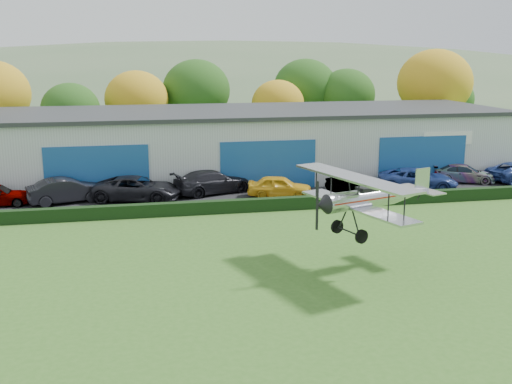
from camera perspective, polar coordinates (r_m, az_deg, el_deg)
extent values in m
plane|color=#35651F|center=(22.99, 0.89, -12.34)|extent=(300.00, 300.00, 0.00)
cube|color=black|center=(43.09, -1.17, -0.16)|extent=(48.00, 9.00, 0.05)
cube|color=black|center=(38.43, 0.11, -1.21)|extent=(46.00, 0.60, 0.80)
cube|color=#B2B7BC|center=(49.75, -0.36, 4.53)|extent=(40.00, 12.00, 5.00)
cube|color=#2D3033|center=(49.43, -0.37, 7.57)|extent=(40.60, 12.60, 0.30)
cube|color=#194C92|center=(43.07, -14.63, 1.83)|extent=(7.00, 0.12, 3.60)
cube|color=#194C92|center=(44.03, 1.16, 2.49)|extent=(7.00, 0.12, 3.60)
cube|color=#194C92|center=(48.06, 15.28, 2.92)|extent=(7.00, 0.12, 3.60)
cylinder|color=#3D2614|center=(59.18, -16.74, 4.09)|extent=(0.36, 0.36, 2.45)
ellipsoid|color=#1E4C14|center=(58.78, -16.96, 7.43)|extent=(5.32, 5.32, 4.79)
cylinder|color=#3D2614|center=(60.88, -10.94, 4.81)|extent=(0.36, 0.36, 2.80)
ellipsoid|color=#B58016|center=(60.46, -11.11, 8.52)|extent=(6.08, 6.08, 5.47)
cylinder|color=#3D2614|center=(63.17, -5.51, 5.44)|extent=(0.36, 0.36, 3.15)
ellipsoid|color=#1E4C14|center=(62.74, -5.60, 9.47)|extent=(6.84, 6.84, 6.16)
cylinder|color=#3D2614|center=(62.60, 2.02, 5.10)|extent=(0.36, 0.36, 2.45)
ellipsoid|color=#B58016|center=(62.22, 2.05, 8.26)|extent=(5.32, 5.32, 4.79)
cylinder|color=#3D2614|center=(66.76, 8.35, 5.61)|extent=(0.36, 0.36, 2.80)
ellipsoid|color=#1E4C14|center=(66.37, 8.46, 9.00)|extent=(6.08, 6.08, 5.47)
cylinder|color=#3D2614|center=(66.27, 16.09, 5.49)|extent=(0.36, 0.36, 3.50)
ellipsoid|color=#B58016|center=(65.85, 16.36, 9.76)|extent=(7.60, 7.60, 6.84)
cylinder|color=#3D2614|center=(71.71, 17.45, 5.52)|extent=(0.36, 0.36, 2.45)
ellipsoid|color=#1E4C14|center=(71.38, 17.64, 8.27)|extent=(5.32, 5.32, 4.79)
cylinder|color=#3D2614|center=(67.40, 4.56, 5.93)|extent=(0.36, 0.36, 3.15)
ellipsoid|color=#1E4C14|center=(67.00, 4.63, 9.71)|extent=(6.84, 6.84, 6.16)
ellipsoid|color=#4C6642|center=(164.10, -2.75, 4.16)|extent=(320.00, 196.00, 56.00)
ellipsoid|color=#4C6642|center=(187.10, 19.06, 6.25)|extent=(240.00, 126.00, 36.00)
imported|color=black|center=(42.18, -17.29, 0.15)|extent=(5.34, 3.15, 1.66)
imported|color=black|center=(41.67, -11.10, 0.33)|extent=(6.37, 4.15, 1.63)
imported|color=black|center=(43.07, -4.10, 0.96)|extent=(6.13, 4.10, 1.65)
imported|color=gold|center=(41.85, 2.23, 0.52)|extent=(4.70, 2.93, 1.49)
imported|color=gray|center=(43.66, 9.19, 0.77)|extent=(4.19, 2.04, 1.32)
imported|color=navy|center=(45.53, 14.90, 1.15)|extent=(6.15, 4.33, 1.56)
imported|color=gray|center=(49.35, 18.85, 1.66)|extent=(5.03, 3.49, 1.35)
cylinder|color=silver|center=(27.84, 9.75, -0.68)|extent=(3.82, 2.00, 0.88)
cone|color=silver|center=(29.76, 14.15, 0.00)|extent=(2.33, 1.51, 0.88)
cone|color=black|center=(26.58, 6.21, -1.22)|extent=(0.74, 0.99, 0.88)
cube|color=#9F1D0A|center=(28.01, 10.22, -0.51)|extent=(4.20, 2.14, 0.06)
cube|color=black|center=(28.05, 10.56, 0.26)|extent=(1.30, 0.93, 0.25)
cube|color=silver|center=(27.79, 9.41, -1.32)|extent=(3.36, 7.10, 0.10)
cube|color=silver|center=(27.37, 9.19, 1.32)|extent=(3.58, 7.51, 0.10)
cylinder|color=black|center=(25.47, 12.28, -1.21)|extent=(0.07, 0.07, 1.28)
cylinder|color=black|center=(26.05, 13.74, -0.97)|extent=(0.07, 0.07, 1.28)
cylinder|color=black|center=(29.36, 5.67, 0.90)|extent=(0.07, 0.07, 1.28)
cylinder|color=black|center=(29.87, 7.05, 1.08)|extent=(0.07, 0.07, 1.28)
cylinder|color=black|center=(27.18, 9.62, 0.48)|extent=(0.12, 0.22, 0.73)
cylinder|color=black|center=(27.71, 8.72, 0.75)|extent=(0.12, 0.22, 0.73)
cylinder|color=black|center=(27.37, 9.27, -2.70)|extent=(0.28, 0.67, 1.20)
cylinder|color=black|center=(28.00, 8.21, -2.31)|extent=(0.28, 0.67, 1.20)
cylinder|color=black|center=(27.85, 8.69, -3.67)|extent=(0.64, 1.80, 0.07)
cylinder|color=black|center=(27.19, 9.84, -4.13)|extent=(0.64, 0.33, 0.63)
cylinder|color=black|center=(28.52, 7.60, -3.24)|extent=(0.64, 0.33, 0.63)
cylinder|color=black|center=(30.28, 15.07, -0.31)|extent=(0.36, 0.17, 0.41)
cube|color=silver|center=(30.22, 15.11, 0.23)|extent=(1.63, 2.70, 0.06)
cube|color=silver|center=(30.18, 15.29, 1.16)|extent=(0.86, 0.33, 1.08)
cube|color=black|center=(26.43, 5.74, -1.29)|extent=(0.09, 0.13, 2.16)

